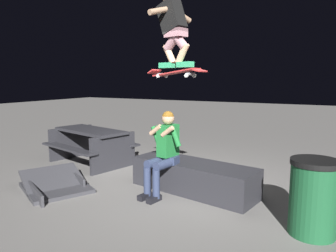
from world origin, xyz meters
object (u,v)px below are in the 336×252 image
at_px(skateboard, 176,73).
at_px(skater_airborne, 173,25).
at_px(ledge_box_main, 193,177).
at_px(kicker_ramp, 56,186).
at_px(person_sitting_on_ledge, 164,149).
at_px(trash_bin, 313,197).
at_px(picnic_table_back, 91,141).

height_order(skateboard, skater_airborne, skater_airborne).
distance_m(skateboard, skater_airborne, 0.69).
relative_size(ledge_box_main, kicker_ramp, 1.49).
bearing_deg(kicker_ramp, ledge_box_main, -154.11).
relative_size(ledge_box_main, person_sitting_on_ledge, 1.58).
height_order(kicker_ramp, trash_bin, trash_bin).
xyz_separation_m(skateboard, trash_bin, (-1.99, 0.38, -1.46)).
height_order(person_sitting_on_ledge, kicker_ramp, person_sitting_on_ledge).
bearing_deg(ledge_box_main, person_sitting_on_ledge, 42.67).
distance_m(person_sitting_on_ledge, picnic_table_back, 2.48).
bearing_deg(trash_bin, skateboard, -10.68).
xyz_separation_m(ledge_box_main, skateboard, (0.18, 0.30, 1.67)).
distance_m(ledge_box_main, picnic_table_back, 2.73).
bearing_deg(trash_bin, skater_airborne, -10.80).
xyz_separation_m(skater_airborne, trash_bin, (-2.04, 0.39, -2.14)).
distance_m(ledge_box_main, skateboard, 1.70).
bearing_deg(kicker_ramp, skater_airborne, -158.62).
relative_size(kicker_ramp, picnic_table_back, 0.71).
bearing_deg(kicker_ramp, person_sitting_on_ledge, -158.63).
relative_size(skater_airborne, trash_bin, 1.24).
height_order(ledge_box_main, picnic_table_back, picnic_table_back).
distance_m(skateboard, trash_bin, 2.49).
xyz_separation_m(skater_airborne, kicker_ramp, (1.81, 0.71, -2.54)).
xyz_separation_m(person_sitting_on_ledge, skater_airborne, (-0.13, -0.05, 1.86)).
relative_size(kicker_ramp, trash_bin, 1.55).
height_order(ledge_box_main, kicker_ramp, ledge_box_main).
height_order(skateboard, trash_bin, skateboard).
bearing_deg(picnic_table_back, trash_bin, 164.56).
height_order(skater_airborne, kicker_ramp, skater_airborne).
bearing_deg(person_sitting_on_ledge, ledge_box_main, -137.33).
bearing_deg(skateboard, ledge_box_main, -120.77).
relative_size(skater_airborne, kicker_ramp, 0.80).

